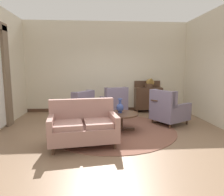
% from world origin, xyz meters
% --- Properties ---
extents(ground, '(8.52, 8.52, 0.00)m').
position_xyz_m(ground, '(0.00, 0.00, 0.00)').
color(ground, '#896B51').
extents(wall_back, '(6.25, 0.08, 3.34)m').
position_xyz_m(wall_back, '(0.00, 2.76, 1.67)').
color(wall_back, beige).
rests_on(wall_back, ground).
extents(wall_right, '(0.08, 3.86, 3.34)m').
position_xyz_m(wall_right, '(3.04, 0.83, 1.67)').
color(wall_right, beige).
rests_on(wall_right, ground).
extents(baseboard_back, '(6.09, 0.03, 0.12)m').
position_xyz_m(baseboard_back, '(0.00, 2.71, 0.06)').
color(baseboard_back, '#4C3323').
rests_on(baseboard_back, ground).
extents(area_rug, '(3.40, 3.40, 0.01)m').
position_xyz_m(area_rug, '(0.00, 0.30, 0.01)').
color(area_rug, brown).
rests_on(area_rug, ground).
extents(coffee_table, '(0.91, 0.91, 0.47)m').
position_xyz_m(coffee_table, '(0.24, 0.20, 0.39)').
color(coffee_table, '#4C3323').
rests_on(coffee_table, ground).
extents(porcelain_vase, '(0.19, 0.19, 0.38)m').
position_xyz_m(porcelain_vase, '(0.22, 0.26, 0.62)').
color(porcelain_vase, '#384C93').
rests_on(porcelain_vase, coffee_table).
extents(settee, '(1.52, 0.99, 0.97)m').
position_xyz_m(settee, '(-0.69, -0.76, 0.41)').
color(settee, tan).
rests_on(settee, ground).
extents(armchair_near_window, '(1.20, 1.17, 1.03)m').
position_xyz_m(armchair_near_window, '(1.68, 0.68, 0.43)').
color(armchair_near_window, slate).
rests_on(armchair_near_window, ground).
extents(armchair_back_corner, '(1.12, 1.12, 0.97)m').
position_xyz_m(armchair_back_corner, '(-0.96, 1.19, 0.42)').
color(armchair_back_corner, slate).
rests_on(armchair_back_corner, ground).
extents(armchair_foreground_right, '(0.90, 0.97, 1.03)m').
position_xyz_m(armchair_foreground_right, '(0.18, 1.59, 0.44)').
color(armchair_foreground_right, slate).
rests_on(armchair_foreground_right, ground).
extents(side_table, '(0.47, 0.47, 0.74)m').
position_xyz_m(side_table, '(1.42, 0.77, 0.44)').
color(side_table, '#4C3323').
rests_on(side_table, ground).
extents(sideboard, '(1.00, 0.43, 1.16)m').
position_xyz_m(sideboard, '(1.54, 2.47, 0.52)').
color(sideboard, '#4C3323').
rests_on(sideboard, ground).
extents(gramophone, '(0.35, 0.42, 0.48)m').
position_xyz_m(gramophone, '(1.58, 2.38, 1.15)').
color(gramophone, '#4C3323').
rests_on(gramophone, sideboard).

